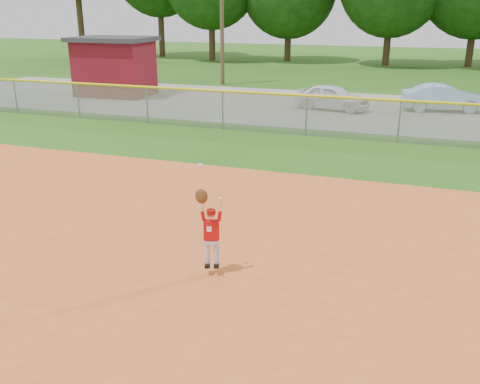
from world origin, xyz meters
name	(u,v)px	position (x,y,z in m)	size (l,w,h in m)	color
ground	(199,238)	(0.00, 0.00, 0.00)	(120.00, 120.00, 0.00)	#275613
clay_infield	(123,310)	(0.00, -3.00, 0.02)	(24.00, 16.00, 0.04)	#C85824
parking_strip	(334,108)	(0.00, 16.00, 0.01)	(44.00, 10.00, 0.03)	gray
car_white_a	(332,97)	(-0.02, 15.50, 0.62)	(1.39, 3.45, 1.17)	white
car_blue	(444,98)	(4.88, 16.86, 0.64)	(1.28, 3.68, 1.21)	#82AAC2
utility_shed	(115,66)	(-11.82, 15.93, 1.58)	(4.28, 3.42, 3.09)	#5D0D15
outfield_fence	(306,112)	(0.00, 10.00, 0.88)	(40.06, 0.10, 1.55)	gray
power_lines	(376,5)	(1.00, 22.00, 4.68)	(19.40, 0.24, 9.00)	#4C3823
ballplayer	(210,229)	(0.86, -1.43, 0.91)	(0.48, 0.26, 1.91)	silver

